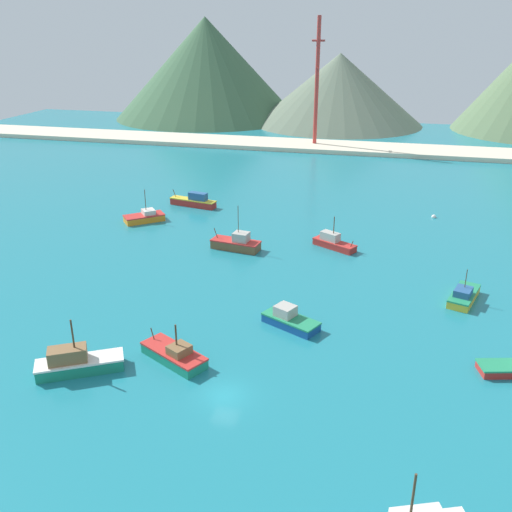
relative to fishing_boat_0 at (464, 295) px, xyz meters
name	(u,v)px	position (x,y,z in m)	size (l,w,h in m)	color
ground	(286,273)	(-23.90, 3.57, -1.01)	(260.00, 280.00, 0.50)	teal
fishing_boat_0	(464,295)	(0.00, 0.00, 0.00)	(4.71, 7.57, 4.48)	gold
fishing_boat_2	(290,320)	(-20.44, -11.73, 0.06)	(7.39, 5.53, 2.39)	#14478C
fishing_boat_3	(333,242)	(-18.41, 14.53, 0.13)	(7.39, 5.42, 5.18)	red
fishing_boat_4	(77,362)	(-39.68, -26.26, 0.33)	(8.85, 6.56, 6.02)	#198466
fishing_boat_5	(237,243)	(-33.11, 10.18, 0.25)	(8.07, 3.88, 7.22)	brown
fishing_boat_7	(174,355)	(-30.80, -22.00, 0.02)	(8.23, 6.24, 4.52)	#198466
fishing_boat_8	(194,201)	(-47.32, 29.98, 0.27)	(9.73, 3.82, 2.85)	red
fishing_boat_9	(145,217)	(-52.89, 19.29, 0.02)	(7.38, 6.95, 5.86)	orange
buoy_0	(434,217)	(-2.21, 34.06, -0.61)	(0.83, 0.83, 0.83)	silver
beach_strip	(346,147)	(-23.90, 91.03, -0.16)	(247.00, 15.01, 1.20)	beige
hill_west	(206,68)	(-81.22, 139.56, 17.06)	(68.78, 68.78, 35.63)	#3D6042
hill_central	(339,89)	(-31.21, 135.11, 11.20)	(59.23, 59.23, 23.92)	#60705B
radio_tower	(317,83)	(-32.96, 92.01, 17.18)	(3.52, 2.81, 35.17)	#B7332D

